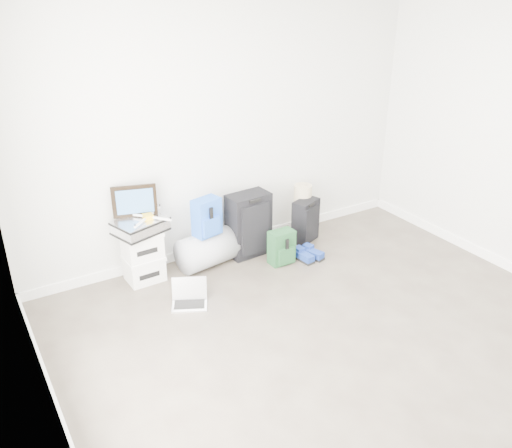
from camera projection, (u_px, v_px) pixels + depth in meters
ground at (381, 374)px, 4.19m from camera, size 5.00×5.00×0.00m
room_envelope at (405, 161)px, 3.47m from camera, size 4.52×5.02×2.71m
boxes_stack at (143, 256)px, 5.35m from camera, size 0.38×0.31×0.53m
briefcase at (140, 226)px, 5.21m from camera, size 0.55×0.46×0.13m
painting at (134, 201)px, 5.19m from camera, size 0.42×0.14×0.32m
drone at (148, 217)px, 5.19m from camera, size 0.39×0.39×0.05m
duffel_bag at (207, 249)px, 5.65m from camera, size 0.65×0.46×0.37m
blue_backpack at (207, 218)px, 5.47m from camera, size 0.31×0.26×0.39m
large_suitcase at (249, 225)px, 5.81m from camera, size 0.47×0.32×0.70m
green_backpack at (282, 248)px, 5.70m from camera, size 0.27×0.20×0.37m
carry_on at (306, 221)px, 6.15m from camera, size 0.36×0.30×0.50m
shoes at (308, 255)px, 5.84m from camera, size 0.28×0.29×0.09m
rolled_rug at (302, 210)px, 6.26m from camera, size 0.20×0.20×0.62m
laptop at (189, 298)px, 5.05m from camera, size 0.39×0.35×0.23m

